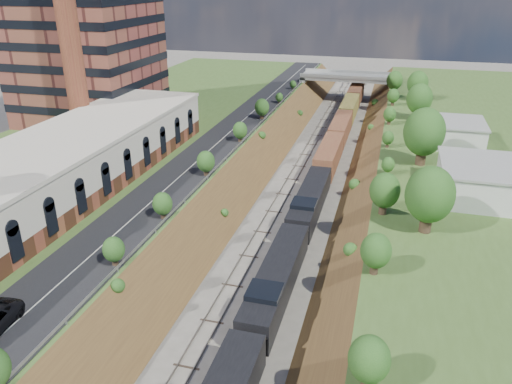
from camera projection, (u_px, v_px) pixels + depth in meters
The scene contains 15 objects.
platform_left at pixel (116, 155), 85.93m from camera, with size 44.00×180.00×5.00m, color #415C26.
embankment_left at pixel (238, 181), 81.53m from camera, with size 7.07×180.00×7.07m, color brown.
embankment_right at pixel (375, 196), 76.14m from camera, with size 7.07×180.00×7.07m, color brown.
rail_left_track at pixel (288, 186), 79.44m from camera, with size 1.58×180.00×0.18m, color gray.
rail_right_track at pixel (320, 189), 78.16m from camera, with size 1.58×180.00×0.18m, color gray.
road at pixel (211, 150), 80.62m from camera, with size 8.00×180.00×0.10m, color black.
guardrail at pixel (234, 149), 79.24m from camera, with size 0.10×171.00×0.70m.
commercial_building at pixel (56, 169), 62.87m from camera, with size 14.30×62.30×7.00m.
smokestack at pixel (67, 19), 74.14m from camera, with size 3.20×3.20×40.00m, color brown.
overpass at pixel (347, 82), 131.62m from camera, with size 24.50×8.30×7.40m.
white_building_near at pixel (477, 181), 63.20m from camera, with size 9.00×12.00×4.00m, color silver.
white_building_far at pixel (457, 133), 82.84m from camera, with size 8.00×10.00×3.60m, color silver.
tree_right_large at pixel (430, 195), 53.25m from camera, with size 5.25×5.25×7.61m.
tree_left_crest at pixel (90, 273), 43.59m from camera, with size 2.45×2.45×3.55m.
freight_train at pixel (327, 161), 82.83m from camera, with size 3.17×127.39×4.70m.
Camera 1 is at (12.10, -11.88, 30.98)m, focal length 35.00 mm.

